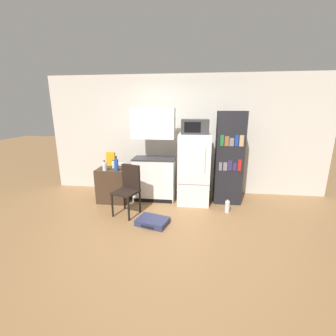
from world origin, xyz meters
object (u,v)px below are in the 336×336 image
object	(u,v)px
cereal_box	(111,159)
water_bottle_front	(227,206)
microwave	(195,127)
chair	(129,186)
side_table	(116,183)
bookshelf	(229,158)
bowl	(121,164)
kitchen_hutch	(154,160)
bottle_clear_short	(105,166)
suitcase_large_flat	(153,221)
refrigerator	(194,169)
bottle_milk_white	(114,165)
bottle_blue_soda	(116,165)

from	to	relation	value
cereal_box	water_bottle_front	world-z (taller)	cereal_box
microwave	chair	size ratio (longest dim) A/B	0.57
side_table	bookshelf	bearing A→B (deg)	3.62
microwave	bowl	bearing A→B (deg)	173.59
bookshelf	cereal_box	size ratio (longest dim) A/B	6.32
kitchen_hutch	microwave	world-z (taller)	kitchen_hutch
bottle_clear_short	suitcase_large_flat	bearing A→B (deg)	-33.88
kitchen_hutch	refrigerator	xyz separation A→B (m)	(0.85, -0.08, -0.16)
microwave	cereal_box	bearing A→B (deg)	176.71
kitchen_hutch	cereal_box	xyz separation A→B (m)	(-0.97, 0.03, -0.01)
kitchen_hutch	microwave	xyz separation A→B (m)	(0.85, -0.08, 0.71)
refrigerator	bottle_milk_white	size ratio (longest dim) A/B	8.43
bottle_clear_short	suitcase_large_flat	world-z (taller)	bottle_clear_short
chair	suitcase_large_flat	bearing A→B (deg)	-17.74
cereal_box	bottle_milk_white	bearing A→B (deg)	-57.04
microwave	cereal_box	xyz separation A→B (m)	(-1.81, 0.10, -0.72)
bottle_clear_short	chair	world-z (taller)	chair
side_table	cereal_box	xyz separation A→B (m)	(-0.13, 0.14, 0.51)
bottle_blue_soda	chair	xyz separation A→B (m)	(0.35, -0.37, -0.30)
chair	cereal_box	bearing A→B (deg)	147.57
bookshelf	chair	bearing A→B (deg)	-157.62
bottle_blue_soda	water_bottle_front	distance (m)	2.33
side_table	bottle_blue_soda	size ratio (longest dim) A/B	2.45
suitcase_large_flat	side_table	bearing A→B (deg)	150.28
kitchen_hutch	cereal_box	size ratio (longest dim) A/B	6.50
bowl	side_table	bearing A→B (deg)	-108.11
bottle_milk_white	chair	distance (m)	0.80
bookshelf	cereal_box	distance (m)	2.53
water_bottle_front	microwave	bearing A→B (deg)	147.37
kitchen_hutch	water_bottle_front	world-z (taller)	kitchen_hutch
bottle_blue_soda	suitcase_large_flat	bearing A→B (deg)	-41.26
kitchen_hutch	bottle_clear_short	xyz separation A→B (m)	(-0.94, -0.39, -0.08)
kitchen_hutch	bottle_blue_soda	distance (m)	0.80
refrigerator	bowl	size ratio (longest dim) A/B	9.41
refrigerator	cereal_box	bearing A→B (deg)	176.75
refrigerator	bottle_clear_short	size ratio (longest dim) A/B	7.08
side_table	cereal_box	world-z (taller)	cereal_box
bottle_milk_white	cereal_box	size ratio (longest dim) A/B	0.57
bookshelf	bottle_blue_soda	world-z (taller)	bookshelf
microwave	bottle_milk_white	xyz separation A→B (m)	(-1.69, -0.09, -0.80)
microwave	kitchen_hutch	bearing A→B (deg)	174.75
bookshelf	microwave	bearing A→B (deg)	-171.04
cereal_box	chair	bearing A→B (deg)	-51.59
bowl	chair	size ratio (longest dim) A/B	0.17
bowl	suitcase_large_flat	world-z (taller)	bowl
side_table	refrigerator	size ratio (longest dim) A/B	0.50
kitchen_hutch	bottle_milk_white	xyz separation A→B (m)	(-0.84, -0.17, -0.09)
bottle_blue_soda	bowl	size ratio (longest dim) A/B	1.91
bottle_blue_soda	side_table	bearing A→B (deg)	118.08
refrigerator	chair	distance (m)	1.39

